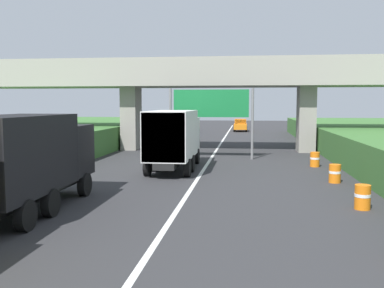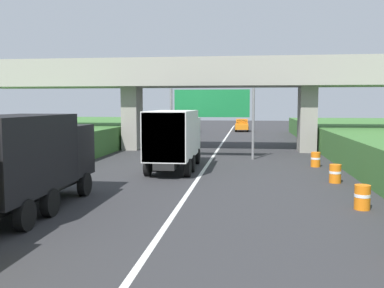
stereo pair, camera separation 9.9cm
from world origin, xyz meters
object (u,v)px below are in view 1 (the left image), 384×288
Objects in this scene: car_blue at (189,126)px; construction_barrel_3 at (335,173)px; construction_barrel_2 at (363,197)px; construction_barrel_4 at (315,159)px; car_orange at (240,125)px; truck_black at (28,158)px; overhead_highway_sign at (211,107)px; speed_limit_sign at (4,161)px; truck_white at (174,137)px.

construction_barrel_3 is at bearing -72.03° from car_blue.
construction_barrel_4 is (-0.06, 10.79, 0.00)m from construction_barrel_2.
construction_barrel_2 is at bearing -83.54° from car_orange.
truck_black is 46.88m from car_orange.
truck_black is at bearing -148.79° from construction_barrel_3.
overhead_highway_sign is 7.93m from construction_barrel_4.
speed_limit_sign reaches higher than car_blue.
car_orange reaches higher than construction_barrel_3.
construction_barrel_4 is (11.78, 12.61, -1.47)m from truck_black.
car_orange is at bearing 18.12° from car_blue.
construction_barrel_3 is (14.13, 4.99, -1.02)m from speed_limit_sign.
truck_white is 34.07m from car_blue.
speed_limit_sign is at bearing -118.76° from overhead_highway_sign.
construction_barrel_3 is at bearing -88.61° from construction_barrel_4.
speed_limit_sign is 17.45m from construction_barrel_4.
truck_black reaches higher than car_blue.
construction_barrel_4 is at bearing -81.61° from car_orange.
speed_limit_sign is 2.48× the size of construction_barrel_3.
speed_limit_sign is (-7.40, -13.49, -2.09)m from overhead_highway_sign.
truck_black is 8.11× the size of construction_barrel_2.
car_blue is (2.16, 41.91, -0.62)m from speed_limit_sign.
speed_limit_sign reaches higher than construction_barrel_4.
construction_barrel_4 is at bearing 36.56° from speed_limit_sign.
construction_barrel_2 is 1.00× the size of construction_barrel_4.
construction_barrel_2 is at bearing 8.74° from truck_black.
car_orange and car_blue have the same top height.
overhead_highway_sign is 2.64× the size of speed_limit_sign.
car_orange is (3.28, 36.11, -1.08)m from truck_white.
truck_black is 14.00m from construction_barrel_3.
overhead_highway_sign is at bearing -93.02° from car_orange.
speed_limit_sign reaches higher than construction_barrel_2.
truck_black is 8.11× the size of construction_barrel_3.
truck_black is 1.78× the size of car_blue.
overhead_highway_sign is 0.81× the size of truck_black.
truck_white is at bearing -164.18° from construction_barrel_4.
construction_barrel_3 and construction_barrel_4 have the same top height.
truck_black is 12.07m from construction_barrel_2.
overhead_highway_sign is 11.28m from construction_barrel_3.
overhead_highway_sign reaches higher than construction_barrel_2.
truck_white reaches higher than car_orange.
car_orange is 7.22m from car_blue.
car_orange is 4.56× the size of construction_barrel_4.
car_blue reaches higher than construction_barrel_3.
truck_black is at bearing -98.33° from car_orange.
truck_white is (-1.66, -5.45, -1.63)m from overhead_highway_sign.
car_orange is at bearing 86.98° from overhead_highway_sign.
car_blue is at bearing 87.05° from speed_limit_sign.
overhead_highway_sign is 0.81× the size of truck_white.
construction_barrel_2 is at bearing -90.74° from construction_barrel_3.
truck_black is (-5.18, -15.71, -1.63)m from overhead_highway_sign.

